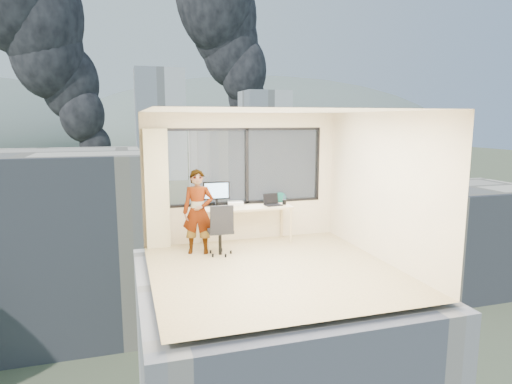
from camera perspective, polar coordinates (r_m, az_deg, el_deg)
name	(u,v)px	position (r m, az deg, el deg)	size (l,w,h in m)	color
floor	(273,269)	(7.46, 2.25, -9.96)	(4.00, 4.00, 0.01)	#CEBE86
ceiling	(274,111)	(7.04, 2.39, 10.43)	(4.00, 4.00, 0.01)	white
wall_front	(329,219)	(5.33, 9.39, -3.45)	(4.00, 0.01, 2.60)	#F4E3BC
wall_left	(147,199)	(6.76, -13.91, -0.87)	(0.01, 4.00, 2.60)	#F4E3BC
wall_right	(382,187)	(8.01, 15.96, 0.62)	(0.01, 4.00, 2.60)	#F4E3BC
window_wall	(244,166)	(9.02, -1.54, 3.36)	(3.30, 0.16, 1.55)	black
curtain	(157,189)	(8.65, -12.69, 0.37)	(0.45, 0.14, 2.30)	#F3E8BE
desk	(247,225)	(8.88, -1.24, -4.27)	(1.80, 0.60, 0.75)	tan
chair	(220,229)	(8.13, -4.68, -4.76)	(0.50, 0.50, 0.98)	black
person	(198,212)	(8.22, -7.50, -2.55)	(0.57, 0.37, 1.57)	#2D2D33
monitor	(216,194)	(8.72, -5.13, -0.29)	(0.52, 0.11, 0.52)	black
game_console	(235,203)	(8.94, -2.67, -1.49)	(0.31, 0.26, 0.07)	white
laptop	(273,200)	(8.91, 2.24, -1.07)	(0.33, 0.35, 0.21)	black
cellphone	(225,209)	(8.58, -4.01, -2.17)	(0.12, 0.05, 0.01)	black
pen_cup	(284,202)	(9.02, 3.68, -1.31)	(0.08, 0.08, 0.10)	black
handbag	(280,197)	(9.25, 3.12, -0.69)	(0.27, 0.14, 0.21)	#0B4335
exterior_ground	(133,179)	(127.74, -15.63, 1.62)	(400.00, 400.00, 0.04)	#515B3D
near_bldg_a	(37,243)	(38.44, -26.40, -5.88)	(16.00, 12.00, 14.00)	beige
near_bldg_b	(263,199)	(47.65, 0.95, -0.86)	(14.00, 13.00, 16.00)	white
near_bldg_c	(466,236)	(48.75, 25.51, -5.17)	(12.00, 10.00, 10.00)	beige
far_tower_b	(160,125)	(127.08, -12.29, 8.50)	(13.00, 13.00, 30.00)	silver
far_tower_c	(264,129)	(154.13, 1.08, 8.09)	(15.00, 15.00, 26.00)	silver
hill_b	(261,141)	(342.70, 0.59, 6.62)	(300.00, 220.00, 96.00)	slate
tree_b	(238,317)	(28.12, -2.30, -15.82)	(7.60, 7.60, 9.00)	#28521B
tree_c	(338,216)	(53.84, 10.48, -3.08)	(8.40, 8.40, 10.00)	#28521B
smoke_plume_a	(90,3)	(161.04, -20.64, 21.92)	(40.00, 24.00, 90.00)	black
smoke_plume_b	(265,58)	(187.33, 1.21, 16.90)	(30.00, 18.00, 70.00)	black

